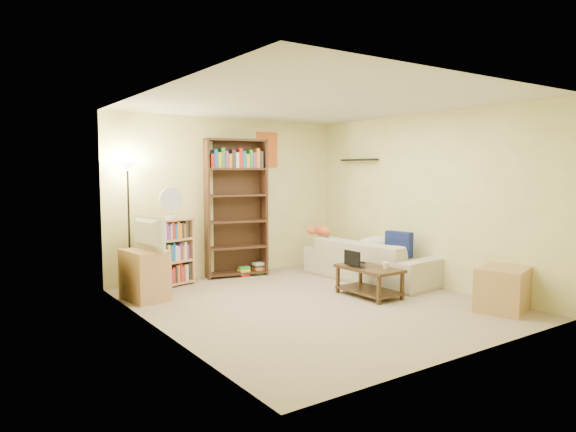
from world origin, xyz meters
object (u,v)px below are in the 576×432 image
(sofa, at_px, (370,260))
(desk_fan, at_px, (171,203))
(tabby_cat, at_px, (320,231))
(tall_bookshelf, at_px, (236,204))
(floor_lamp, at_px, (128,188))
(short_bookshelf, at_px, (167,253))
(side_table, at_px, (335,255))
(laptop, at_px, (359,265))
(mug, at_px, (386,266))
(end_cabinet, at_px, (503,289))
(coffee_table, at_px, (369,278))
(tv_stand, at_px, (145,275))
(television, at_px, (144,233))

(sofa, height_order, desk_fan, desk_fan)
(tabby_cat, xyz_separation_m, tall_bookshelf, (-1.18, 0.64, 0.43))
(floor_lamp, bearing_deg, sofa, -23.92)
(short_bookshelf, xyz_separation_m, side_table, (2.76, -0.43, -0.23))
(laptop, xyz_separation_m, short_bookshelf, (-1.94, 1.95, 0.08))
(mug, distance_m, tall_bookshelf, 2.66)
(sofa, relative_size, end_cabinet, 3.54)
(mug, bearing_deg, tabby_cat, 80.09)
(desk_fan, bearing_deg, coffee_table, -46.28)
(tv_stand, distance_m, desk_fan, 1.19)
(laptop, bearing_deg, floor_lamp, 54.44)
(tv_stand, relative_size, side_table, 1.26)
(sofa, xyz_separation_m, tall_bookshelf, (-1.54, 1.43, 0.83))
(coffee_table, distance_m, floor_lamp, 3.52)
(coffee_table, bearing_deg, desk_fan, 133.19)
(sofa, xyz_separation_m, desk_fan, (-2.67, 1.28, 0.91))
(coffee_table, relative_size, laptop, 2.67)
(short_bookshelf, bearing_deg, laptop, -61.07)
(side_table, bearing_deg, tv_stand, -177.67)
(coffee_table, relative_size, floor_lamp, 0.50)
(television, xyz_separation_m, floor_lamp, (0.02, 0.67, 0.55))
(laptop, xyz_separation_m, mug, (0.12, -0.37, 0.03))
(tabby_cat, height_order, laptop, tabby_cat)
(tabby_cat, relative_size, short_bookshelf, 0.50)
(floor_lamp, relative_size, side_table, 3.45)
(tabby_cat, distance_m, laptop, 1.50)
(sofa, distance_m, laptop, 1.00)
(sofa, bearing_deg, tv_stand, 71.43)
(side_table, bearing_deg, end_cabinet, -88.94)
(sofa, height_order, mug, sofa)
(laptop, bearing_deg, short_bookshelf, 49.29)
(coffee_table, distance_m, tv_stand, 2.94)
(tall_bookshelf, bearing_deg, sofa, -31.63)
(tv_stand, relative_size, floor_lamp, 0.36)
(laptop, bearing_deg, end_cabinet, -145.90)
(mug, xyz_separation_m, short_bookshelf, (-2.06, 2.31, 0.05))
(sofa, height_order, floor_lamp, floor_lamp)
(television, distance_m, end_cabinet, 4.49)
(coffee_table, xyz_separation_m, side_table, (0.77, 1.64, 0.01))
(short_bookshelf, bearing_deg, television, -148.87)
(coffee_table, xyz_separation_m, end_cabinet, (0.83, -1.42, 0.01))
(mug, xyz_separation_m, tall_bookshelf, (-0.87, 2.42, 0.70))
(sofa, relative_size, side_table, 4.24)
(laptop, distance_m, tall_bookshelf, 2.30)
(laptop, bearing_deg, coffee_table, -151.06)
(short_bookshelf, relative_size, end_cabinet, 1.58)
(mug, xyz_separation_m, end_cabinet, (0.76, -1.19, -0.18))
(mug, height_order, end_cabinet, end_cabinet)
(desk_fan, relative_size, floor_lamp, 0.25)
(tabby_cat, relative_size, tv_stand, 0.75)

